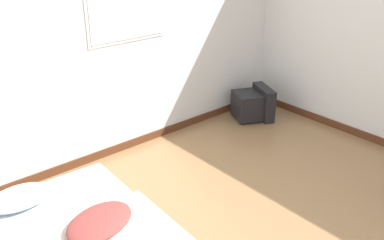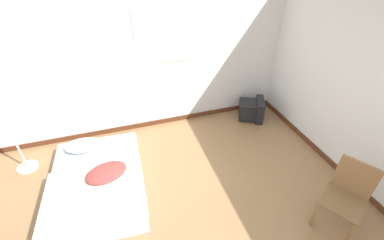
% 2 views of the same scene
% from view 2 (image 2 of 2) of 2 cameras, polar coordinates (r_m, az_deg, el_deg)
% --- Properties ---
extents(wall_back, '(7.65, 0.08, 2.60)m').
position_cam_2_polar(wall_back, '(4.38, -12.19, 12.66)').
color(wall_back, white).
rests_on(wall_back, ground_plane).
extents(mattress_bed, '(1.33, 1.84, 0.35)m').
position_cam_2_polar(mattress_bed, '(3.93, -20.36, -12.59)').
color(mattress_bed, silver).
rests_on(mattress_bed, ground_plane).
extents(crt_tv, '(0.59, 0.57, 0.42)m').
position_cam_2_polar(crt_tv, '(5.15, 13.22, 2.29)').
color(crt_tv, black).
rests_on(crt_tv, ground_plane).
extents(wooden_chair, '(0.61, 0.61, 0.90)m').
position_cam_2_polar(wooden_chair, '(3.59, 31.43, -13.34)').
color(wooden_chair, olive).
rests_on(wooden_chair, ground_plane).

